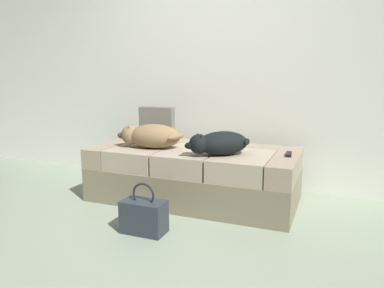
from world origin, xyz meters
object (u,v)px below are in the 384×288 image
throw_pillow (157,124)px  handbag (144,216)px  couch (194,174)px  dog_tan (150,136)px  tv_remote (289,154)px  dog_dark (219,143)px

throw_pillow → handbag: size_ratio=0.90×
couch → dog_tan: (-0.38, -0.12, 0.35)m
couch → tv_remote: size_ratio=12.24×
couch → tv_remote: (0.83, 0.02, 0.25)m
dog_dark → throw_pillow: throw_pillow is taller
tv_remote → throw_pillow: bearing=166.4°
dog_tan → throw_pillow: 0.37m
dog_dark → tv_remote: 0.59m
dog_dark → handbag: (-0.36, -0.63, -0.45)m
couch → dog_tan: 0.53m
dog_tan → tv_remote: 1.22m
couch → throw_pillow: 0.68m
dog_tan → dog_dark: dog_tan is taller
tv_remote → dog_tan: bearing=-177.9°
dog_tan → handbag: bearing=-66.1°
dog_tan → tv_remote: dog_tan is taller
throw_pillow → couch: bearing=-24.9°
handbag → couch: bearing=84.9°
dog_dark → couch: bearing=147.8°
dog_tan → dog_dark: bearing=-5.1°
tv_remote → couch: bearing=176.8°
tv_remote → throw_pillow: (-1.32, 0.20, 0.16)m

